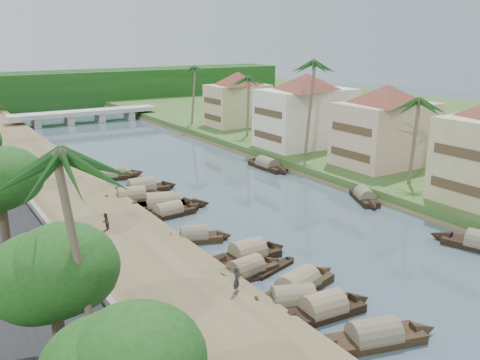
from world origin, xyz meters
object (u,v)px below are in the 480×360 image
bridge (84,114)px  person_near (237,280)px  sampan_1 (323,310)px  sampan_0 (374,338)px

bridge → person_near: (-12.43, -76.60, -0.05)m
bridge → person_near: bearing=-99.2°
bridge → person_near: size_ratio=16.09×
bridge → person_near: person_near is taller
sampan_1 → bridge: bearing=87.5°
person_near → bridge: bearing=43.7°
person_near → sampan_1: bearing=-85.3°
sampan_0 → sampan_1: size_ratio=1.10×
sampan_1 → person_near: person_near is taller
sampan_0 → sampan_1: sampan_1 is taller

